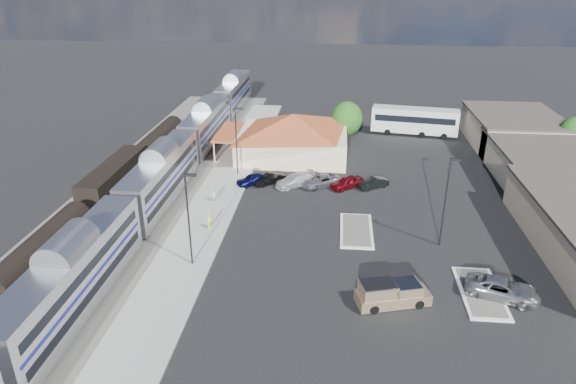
# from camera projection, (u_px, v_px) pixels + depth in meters

# --- Properties ---
(ground) EXTENTS (280.00, 280.00, 0.00)m
(ground) POSITION_uv_depth(u_px,v_px,m) (316.00, 239.00, 51.11)
(ground) COLOR black
(ground) RESTS_ON ground
(railbed) EXTENTS (16.00, 100.00, 0.12)m
(railbed) POSITION_uv_depth(u_px,v_px,m) (141.00, 197.00, 60.26)
(railbed) COLOR #4C4944
(railbed) RESTS_ON ground
(platform) EXTENTS (5.50, 92.00, 0.18)m
(platform) POSITION_uv_depth(u_px,v_px,m) (212.00, 207.00, 57.62)
(platform) COLOR gray
(platform) RESTS_ON ground
(passenger_train) EXTENTS (3.00, 104.00, 5.55)m
(passenger_train) POSITION_uv_depth(u_px,v_px,m) (162.00, 178.00, 58.30)
(passenger_train) COLOR silver
(passenger_train) RESTS_ON ground
(freight_cars) EXTENTS (2.80, 46.00, 4.00)m
(freight_cars) POSITION_uv_depth(u_px,v_px,m) (115.00, 181.00, 59.84)
(freight_cars) COLOR black
(freight_cars) RESTS_ON ground
(station_depot) EXTENTS (18.35, 12.24, 6.20)m
(station_depot) POSITION_uv_depth(u_px,v_px,m) (293.00, 135.00, 72.11)
(station_depot) COLOR beige
(station_depot) RESTS_ON ground
(buildings_east) EXTENTS (14.40, 51.40, 4.80)m
(buildings_east) POSITION_uv_depth(u_px,v_px,m) (559.00, 175.00, 60.69)
(buildings_east) COLOR #C6B28C
(buildings_east) RESTS_ON ground
(traffic_island_south) EXTENTS (3.30, 7.50, 0.21)m
(traffic_island_south) POSITION_uv_depth(u_px,v_px,m) (356.00, 230.00, 52.53)
(traffic_island_south) COLOR silver
(traffic_island_south) RESTS_ON ground
(traffic_island_north) EXTENTS (3.30, 7.50, 0.21)m
(traffic_island_north) POSITION_uv_depth(u_px,v_px,m) (480.00, 292.00, 42.53)
(traffic_island_north) COLOR silver
(traffic_island_north) RESTS_ON ground
(lamp_plat_s) EXTENTS (1.08, 0.25, 9.00)m
(lamp_plat_s) POSITION_uv_depth(u_px,v_px,m) (189.00, 212.00, 44.47)
(lamp_plat_s) COLOR black
(lamp_plat_s) RESTS_ON ground
(lamp_plat_n) EXTENTS (1.08, 0.25, 9.00)m
(lamp_plat_n) POSITION_uv_depth(u_px,v_px,m) (237.00, 136.00, 64.51)
(lamp_plat_n) COLOR black
(lamp_plat_n) RESTS_ON ground
(lamp_lot) EXTENTS (1.08, 0.25, 9.00)m
(lamp_lot) POSITION_uv_depth(u_px,v_px,m) (447.00, 195.00, 47.87)
(lamp_lot) COLOR black
(lamp_lot) RESTS_ON ground
(tree_east_c) EXTENTS (4.41, 4.41, 6.21)m
(tree_east_c) POSITION_uv_depth(u_px,v_px,m) (574.00, 135.00, 70.22)
(tree_east_c) COLOR #382314
(tree_east_c) RESTS_ON ground
(tree_depot) EXTENTS (4.71, 4.71, 6.63)m
(tree_depot) POSITION_uv_depth(u_px,v_px,m) (347.00, 119.00, 76.54)
(tree_depot) COLOR #382314
(tree_depot) RESTS_ON ground
(pickup_truck) EXTENTS (6.21, 3.65, 2.02)m
(pickup_truck) POSITION_uv_depth(u_px,v_px,m) (393.00, 294.00, 40.91)
(pickup_truck) COLOR tan
(pickup_truck) RESTS_ON ground
(suv) EXTENTS (6.43, 4.47, 1.63)m
(suv) POSITION_uv_depth(u_px,v_px,m) (503.00, 289.00, 41.75)
(suv) COLOR #A4A7AC
(suv) RESTS_ON ground
(coach_bus) EXTENTS (13.73, 4.98, 4.31)m
(coach_bus) POSITION_uv_depth(u_px,v_px,m) (415.00, 120.00, 81.64)
(coach_bus) COLOR white
(coach_bus) RESTS_ON ground
(person_a) EXTENTS (0.60, 0.72, 1.69)m
(person_a) POSITION_uv_depth(u_px,v_px,m) (209.00, 221.00, 52.43)
(person_a) COLOR #C2D643
(person_a) RESTS_ON platform
(person_b) EXTENTS (0.64, 0.82, 1.67)m
(person_b) POSITION_uv_depth(u_px,v_px,m) (213.00, 194.00, 58.53)
(person_b) COLOR white
(person_b) RESTS_ON platform
(parked_car_a) EXTENTS (4.42, 3.78, 1.43)m
(parked_car_a) POSITION_uv_depth(u_px,v_px,m) (253.00, 179.00, 63.55)
(parked_car_a) COLOR #0E0F46
(parked_car_a) RESTS_ON ground
(parked_car_b) EXTENTS (4.20, 3.61, 1.37)m
(parked_car_b) POSITION_uv_depth(u_px,v_px,m) (269.00, 179.00, 63.66)
(parked_car_b) COLOR black
(parked_car_b) RESTS_ON ground
(parked_car_c) EXTENTS (5.34, 4.76, 1.49)m
(parked_car_c) POSITION_uv_depth(u_px,v_px,m) (295.00, 180.00, 63.07)
(parked_car_c) COLOR white
(parked_car_c) RESTS_ON ground
(parked_car_d) EXTENTS (5.56, 4.86, 1.43)m
(parked_car_d) POSITION_uv_depth(u_px,v_px,m) (321.00, 181.00, 63.07)
(parked_car_d) COLOR gray
(parked_car_d) RESTS_ON ground
(parked_car_e) EXTENTS (4.52, 4.02, 1.48)m
(parked_car_e) POSITION_uv_depth(u_px,v_px,m) (347.00, 182.00, 62.50)
(parked_car_e) COLOR maroon
(parked_car_e) RESTS_ON ground
(parked_car_f) EXTENTS (4.05, 3.25, 1.29)m
(parked_car_f) POSITION_uv_depth(u_px,v_px,m) (373.00, 183.00, 62.53)
(parked_car_f) COLOR black
(parked_car_f) RESTS_ON ground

